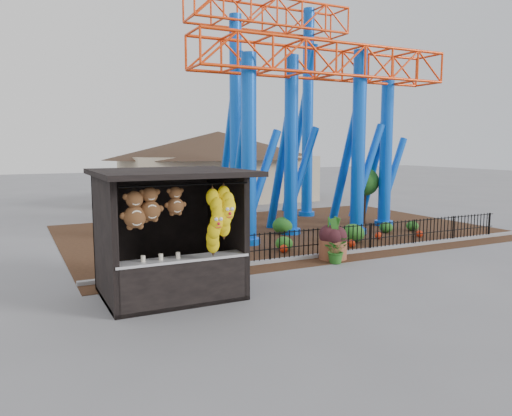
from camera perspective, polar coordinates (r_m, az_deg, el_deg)
name	(u,v)px	position (r m, az deg, el deg)	size (l,w,h in m)	color
ground	(298,291)	(12.95, 4.79, -9.46)	(120.00, 120.00, 0.00)	slate
mulch_bed	(281,231)	(21.65, 2.87, -2.64)	(18.00, 12.00, 0.02)	#331E11
curb	(352,252)	(17.53, 10.92, -4.93)	(18.00, 0.18, 0.12)	gray
prize_booth	(172,236)	(12.19, -9.62, -3.17)	(3.50, 3.40, 3.12)	black
picket_fence	(373,237)	(18.00, 13.24, -3.25)	(12.20, 0.06, 1.00)	black
roller_coaster	(302,81)	(22.26, 5.27, 14.23)	(11.00, 6.37, 10.82)	blue
terracotta_planter	(333,249)	(16.51, 8.78, -4.69)	(0.91, 0.91, 0.65)	brown
planter_foliage	(333,230)	(16.39, 8.82, -2.48)	(0.70, 0.70, 0.64)	black
potted_plant	(336,250)	(15.97, 9.11, -4.75)	(0.76, 0.66, 0.85)	#2E591A
landscaping	(329,231)	(20.03, 8.39, -2.59)	(7.60, 4.07, 0.71)	#21591A
pavilion	(218,155)	(33.04, -4.32, 6.07)	(15.00, 15.00, 4.80)	#BFAD8C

